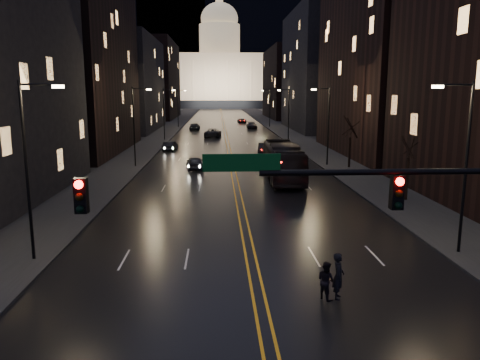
{
  "coord_description": "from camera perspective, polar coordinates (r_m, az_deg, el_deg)",
  "views": [
    {
      "loc": [
        -1.67,
        -12.97,
        8.46
      ],
      "look_at": [
        -0.39,
        13.51,
        3.44
      ],
      "focal_mm": 35.0,
      "sensor_mm": 36.0,
      "label": 1
    }
  ],
  "objects": [
    {
      "name": "road",
      "position": [
        143.23,
        -2.12,
        7.33
      ],
      "size": [
        20.0,
        320.0,
        0.02
      ],
      "primitive_type": "cube",
      "color": "black",
      "rests_on": "ground"
    },
    {
      "name": "sidewalk_left",
      "position": [
        143.74,
        -7.76,
        7.28
      ],
      "size": [
        8.0,
        320.0,
        0.16
      ],
      "primitive_type": "cube",
      "color": "black",
      "rests_on": "ground"
    },
    {
      "name": "sidewalk_right",
      "position": [
        144.07,
        3.5,
        7.36
      ],
      "size": [
        8.0,
        320.0,
        0.16
      ],
      "primitive_type": "cube",
      "color": "black",
      "rests_on": "ground"
    },
    {
      "name": "center_line",
      "position": [
        143.23,
        -2.12,
        7.34
      ],
      "size": [
        0.62,
        320.0,
        0.01
      ],
      "primitive_type": "cube",
      "color": "orange",
      "rests_on": "road"
    },
    {
      "name": "building_left_mid",
      "position": [
        69.92,
        -19.47,
        14.67
      ],
      "size": [
        12.0,
        30.0,
        28.0
      ],
      "primitive_type": "cube",
      "color": "black",
      "rests_on": "ground"
    },
    {
      "name": "building_left_far",
      "position": [
        106.74,
        -13.47,
        11.26
      ],
      "size": [
        12.0,
        34.0,
        20.0
      ],
      "primitive_type": "cube",
      "color": "black",
      "rests_on": "ground"
    },
    {
      "name": "building_left_dist",
      "position": [
        154.23,
        -10.2,
        11.87
      ],
      "size": [
        12.0,
        40.0,
        24.0
      ],
      "primitive_type": "cube",
      "color": "black",
      "rests_on": "ground"
    },
    {
      "name": "building_right_tall",
      "position": [
        67.75,
        17.83,
        19.18
      ],
      "size": [
        12.0,
        30.0,
        38.0
      ],
      "primitive_type": "cube",
      "color": "black",
      "rests_on": "ground"
    },
    {
      "name": "building_right_mid",
      "position": [
        107.49,
        9.65,
        12.99
      ],
      "size": [
        12.0,
        34.0,
        26.0
      ],
      "primitive_type": "cube",
      "color": "black",
      "rests_on": "ground"
    },
    {
      "name": "building_right_dist",
      "position": [
        154.66,
        5.77,
        11.61
      ],
      "size": [
        12.0,
        40.0,
        22.0
      ],
      "primitive_type": "cube",
      "color": "black",
      "rests_on": "ground"
    },
    {
      "name": "mountain_ridge",
      "position": [
        399.2,
        3.43,
        18.84
      ],
      "size": [
        520.0,
        60.0,
        130.0
      ],
      "primitive_type": "cube",
      "color": "black",
      "rests_on": "ground"
    },
    {
      "name": "capitol",
      "position": [
        263.12,
        -2.47,
        12.6
      ],
      "size": [
        90.0,
        50.0,
        58.5
      ],
      "color": "black",
      "rests_on": "ground"
    },
    {
      "name": "traffic_signal",
      "position": [
        15.39,
        26.86,
        -3.07
      ],
      "size": [
        17.29,
        0.45,
        7.0
      ],
      "color": "black",
      "rests_on": "ground"
    },
    {
      "name": "streetlamp_right_near",
      "position": [
        26.36,
        25.55,
        2.31
      ],
      "size": [
        2.13,
        0.25,
        9.0
      ],
      "color": "black",
      "rests_on": "ground"
    },
    {
      "name": "streetlamp_left_near",
      "position": [
        24.95,
        -24.25,
        1.99
      ],
      "size": [
        2.13,
        0.25,
        9.0
      ],
      "color": "black",
      "rests_on": "ground"
    },
    {
      "name": "streetlamp_right_mid",
      "position": [
        54.53,
        10.55,
        6.99
      ],
      "size": [
        2.13,
        0.25,
        9.0
      ],
      "color": "black",
      "rests_on": "ground"
    },
    {
      "name": "streetlamp_left_mid",
      "position": [
        53.86,
        -12.63,
        6.87
      ],
      "size": [
        2.13,
        0.25,
        9.0
      ],
      "color": "black",
      "rests_on": "ground"
    },
    {
      "name": "streetlamp_right_far",
      "position": [
        83.97,
        5.84,
        8.36
      ],
      "size": [
        2.13,
        0.25,
        9.0
      ],
      "color": "black",
      "rests_on": "ground"
    },
    {
      "name": "streetlamp_left_far",
      "position": [
        83.54,
        -9.15,
        8.27
      ],
      "size": [
        2.13,
        0.25,
        9.0
      ],
      "color": "black",
      "rests_on": "ground"
    },
    {
      "name": "streetlamp_right_dist",
      "position": [
        113.71,
        3.57,
        9.0
      ],
      "size": [
        2.13,
        0.25,
        9.0
      ],
      "color": "black",
      "rests_on": "ground"
    },
    {
      "name": "streetlamp_left_dist",
      "position": [
        113.39,
        -7.49,
        8.92
      ],
      "size": [
        2.13,
        0.25,
        9.0
      ],
      "color": "black",
      "rests_on": "ground"
    },
    {
      "name": "tree_right_mid",
      "position": [
        38.13,
        19.93,
        4.15
      ],
      "size": [
        2.4,
        2.4,
        6.65
      ],
      "color": "black",
      "rests_on": "ground"
    },
    {
      "name": "tree_right_far",
      "position": [
        53.18,
        13.32,
        6.19
      ],
      "size": [
        2.4,
        2.4,
        6.65
      ],
      "color": "black",
      "rests_on": "ground"
    },
    {
      "name": "bus",
      "position": [
        45.78,
        5.25,
        2.27
      ],
      "size": [
        3.33,
        12.8,
        3.54
      ],
      "primitive_type": "imported",
      "rotation": [
        0.0,
        0.0,
        -0.03
      ],
      "color": "black",
      "rests_on": "ground"
    },
    {
      "name": "oncoming_car_a",
      "position": [
        51.65,
        -5.51,
        2.08
      ],
      "size": [
        2.23,
        4.54,
        1.49
      ],
      "primitive_type": "imported",
      "rotation": [
        0.0,
        0.0,
        3.25
      ],
      "color": "black",
      "rests_on": "ground"
    },
    {
      "name": "oncoming_car_b",
      "position": [
        68.37,
        -8.51,
        4.1
      ],
      "size": [
        1.99,
        4.48,
        1.43
      ],
      "primitive_type": "imported",
      "rotation": [
        0.0,
        0.0,
        3.03
      ],
      "color": "black",
      "rests_on": "ground"
    },
    {
      "name": "oncoming_car_c",
      "position": [
        88.82,
        -3.32,
        5.77
      ],
      "size": [
        3.44,
        6.2,
        1.64
      ],
      "primitive_type": "imported",
      "rotation": [
        0.0,
        0.0,
        3.02
      ],
      "color": "black",
      "rests_on": "ground"
    },
    {
      "name": "oncoming_car_d",
      "position": [
        105.99,
        -5.54,
        6.5
      ],
      "size": [
        2.34,
        5.32,
        1.52
      ],
      "primitive_type": "imported",
      "rotation": [
        0.0,
        0.0,
        3.1
      ],
      "color": "black",
      "rests_on": "ground"
    },
    {
      "name": "receding_car_a",
      "position": [
        65.28,
        2.94,
        3.9
      ],
      "size": [
        2.12,
        4.56,
        1.45
      ],
      "primitive_type": "imported",
      "rotation": [
        0.0,
        0.0,
        -0.14
      ],
      "color": "black",
      "rests_on": "ground"
    },
    {
      "name": "receding_car_b",
      "position": [
        69.01,
        3.82,
        4.31
      ],
      "size": [
        1.85,
        4.59,
        1.56
      ],
      "primitive_type": "imported",
      "rotation": [
        0.0,
        0.0,
        0.0
      ],
      "color": "black",
      "rests_on": "ground"
    },
    {
      "name": "receding_car_c",
      "position": [
        108.74,
        1.44,
        6.66
      ],
      "size": [
        2.3,
        5.35,
        1.54
      ],
      "primitive_type": "imported",
      "rotation": [
        0.0,
        0.0,
        0.03
      ],
      "color": "black",
      "rests_on": "ground"
    },
    {
      "name": "receding_car_d",
      "position": [
        129.49,
        0.24,
        7.24
      ],
      "size": [
        2.42,
        4.58,
        1.23
      ],
      "primitive_type": "imported",
      "rotation": [
        0.0,
        0.0,
        0.09
      ],
      "color": "black",
      "rests_on": "ground"
    },
    {
      "name": "pedestrian_a",
      "position": [
        20.08,
        11.91,
        -11.39
      ],
      "size": [
        0.65,
        0.82,
        1.97
      ],
      "primitive_type": "imported",
      "rotation": [
        0.0,
        0.0,
        1.29
      ],
      "color": "black",
      "rests_on": "ground"
    },
    {
      "name": "pedestrian_b",
      "position": [
        20.02,
        10.43,
        -11.93
      ],
      "size": [
        0.8,
        0.89,
        1.62
      ],
      "primitive_type": "imported",
      "rotation": [
        0.0,
        0.0,
        2.17
      ],
      "color": "black",
      "rests_on": "ground"
    }
  ]
}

